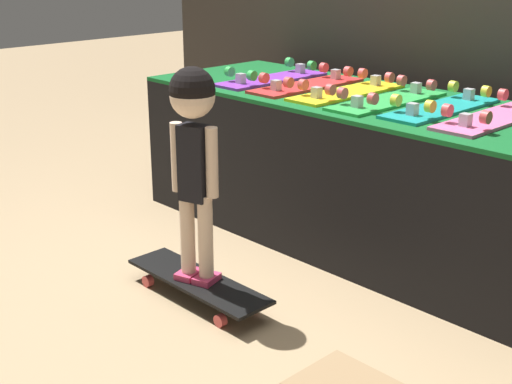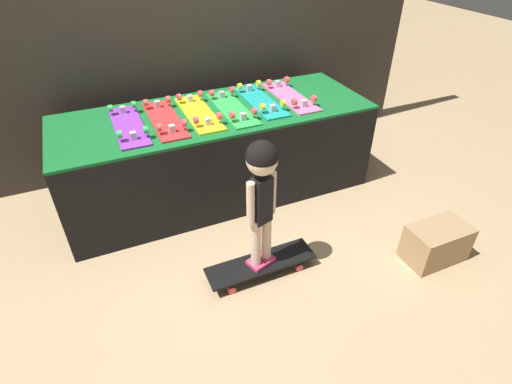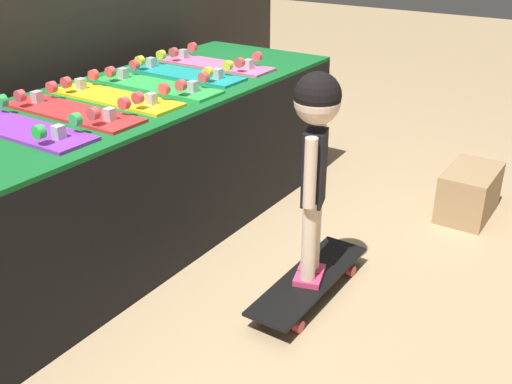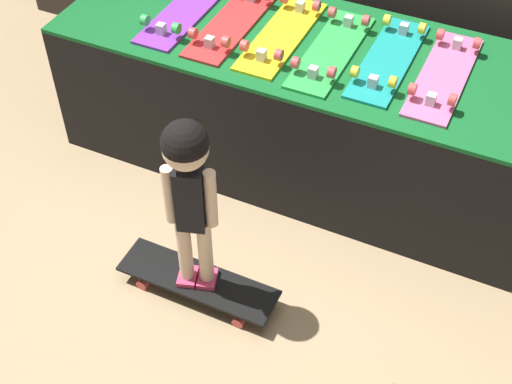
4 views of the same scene
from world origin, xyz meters
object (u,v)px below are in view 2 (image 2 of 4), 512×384
child (262,184)px  storage_box (436,243)px  skateboard_green_on_rack (232,108)px  skateboard_on_floor (261,264)px  skateboard_red_on_rack (165,119)px  skateboard_teal_on_rack (260,100)px  skateboard_purple_on_rack (128,125)px  skateboard_pink_on_rack (290,96)px  skateboard_yellow_on_rack (199,112)px

child → storage_box: (1.15, -0.35, -0.59)m
skateboard_green_on_rack → skateboard_on_floor: 1.22m
skateboard_red_on_rack → skateboard_teal_on_rack: bearing=2.3°
skateboard_purple_on_rack → skateboard_pink_on_rack: 1.30m
skateboard_purple_on_rack → skateboard_green_on_rack: (0.78, -0.02, 0.00)m
skateboard_yellow_on_rack → skateboard_teal_on_rack: 0.52m
skateboard_teal_on_rack → skateboard_pink_on_rack: bearing=-3.0°
skateboard_teal_on_rack → skateboard_on_floor: (-0.46, -1.04, -0.68)m
skateboard_green_on_rack → skateboard_on_floor: (-0.20, -1.00, -0.68)m
skateboard_red_on_rack → child: size_ratio=0.77×
storage_box → skateboard_red_on_rack: bearing=137.1°
skateboard_purple_on_rack → child: child is taller
skateboard_on_floor → skateboard_red_on_rack: bearing=107.3°
storage_box → skateboard_pink_on_rack: bearing=107.3°
skateboard_teal_on_rack → skateboard_pink_on_rack: same height
skateboard_pink_on_rack → skateboard_purple_on_rack: bearing=-179.3°
skateboard_green_on_rack → skateboard_teal_on_rack: bearing=10.0°
child → skateboard_purple_on_rack: bearing=102.4°
skateboard_on_floor → skateboard_teal_on_rack: bearing=66.1°
skateboard_green_on_rack → skateboard_pink_on_rack: (0.52, 0.03, 0.00)m
skateboard_red_on_rack → skateboard_teal_on_rack: (0.78, 0.03, 0.00)m
skateboard_yellow_on_rack → skateboard_green_on_rack: size_ratio=1.00×
skateboard_teal_on_rack → skateboard_on_floor: size_ratio=0.94×
skateboard_green_on_rack → child: bearing=-101.5°
skateboard_yellow_on_rack → skateboard_red_on_rack: bearing=-178.2°
skateboard_green_on_rack → storage_box: (0.95, -1.35, -0.62)m
skateboard_yellow_on_rack → child: bearing=-86.8°
skateboard_purple_on_rack → skateboard_green_on_rack: same height
skateboard_pink_on_rack → storage_box: (0.43, -1.39, -0.62)m
skateboard_purple_on_rack → storage_box: 2.29m
skateboard_teal_on_rack → child: (-0.46, -1.04, -0.03)m
skateboard_teal_on_rack → skateboard_on_floor: bearing=-113.9°
skateboard_green_on_rack → skateboard_on_floor: size_ratio=0.94×
skateboard_red_on_rack → storage_box: skateboard_red_on_rack is taller
skateboard_green_on_rack → storage_box: bearing=-54.9°
skateboard_red_on_rack → skateboard_pink_on_rack: (1.04, 0.02, 0.00)m
skateboard_yellow_on_rack → skateboard_on_floor: skateboard_yellow_on_rack is taller
skateboard_red_on_rack → skateboard_green_on_rack: bearing=-1.7°
skateboard_green_on_rack → skateboard_teal_on_rack: size_ratio=1.00×
skateboard_red_on_rack → child: child is taller
skateboard_on_floor → skateboard_pink_on_rack: bearing=55.0°
skateboard_on_floor → storage_box: size_ratio=1.78×
skateboard_red_on_rack → skateboard_on_floor: (0.32, -1.01, -0.68)m
skateboard_green_on_rack → child: 1.02m
skateboard_green_on_rack → skateboard_pink_on_rack: same height
skateboard_green_on_rack → storage_box: 1.77m
skateboard_purple_on_rack → skateboard_teal_on_rack: bearing=1.6°
skateboard_purple_on_rack → skateboard_red_on_rack: 0.26m
skateboard_green_on_rack → skateboard_teal_on_rack: same height
skateboard_yellow_on_rack → skateboard_on_floor: 1.23m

